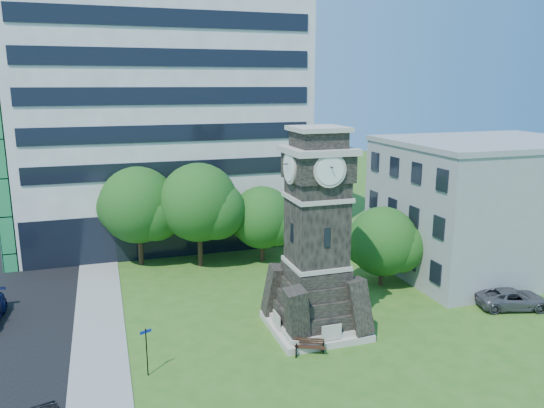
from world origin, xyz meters
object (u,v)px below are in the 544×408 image
object	(u,v)px
park_bench	(310,346)
street_sign	(146,346)
clock_tower	(316,246)
car_east_lot	(513,299)

from	to	relation	value
park_bench	street_sign	bearing A→B (deg)	-158.81
clock_tower	street_sign	bearing A→B (deg)	-167.15
clock_tower	park_bench	xyz separation A→B (m)	(-1.45, -2.76, -4.81)
car_east_lot	street_sign	distance (m)	23.83
clock_tower	street_sign	xyz separation A→B (m)	(-10.14, -2.31, -3.67)
clock_tower	car_east_lot	world-z (taller)	clock_tower
car_east_lot	clock_tower	bearing A→B (deg)	100.74
street_sign	park_bench	bearing A→B (deg)	-26.24
car_east_lot	street_sign	xyz separation A→B (m)	(-23.79, -1.10, 0.96)
clock_tower	park_bench	world-z (taller)	clock_tower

